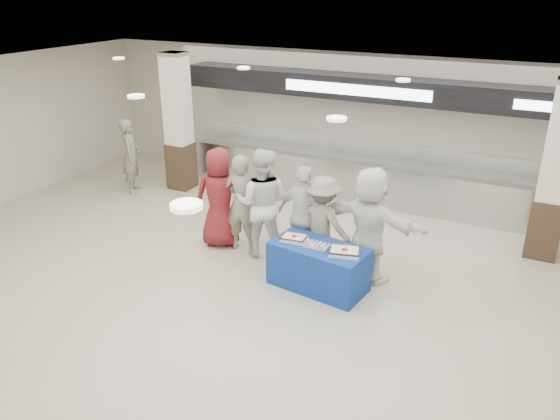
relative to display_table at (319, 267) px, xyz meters
The scene contains 15 objects.
ground 1.59m from the display_table, 121.13° to the right, with size 14.00×14.00×0.00m, color beige.
serving_line 4.23m from the display_table, 101.03° to the left, with size 8.70×0.85×2.80m.
column_left 5.71m from the display_table, 149.03° to the left, with size 0.55×0.55×3.20m.
column_right 4.46m from the display_table, 41.96° to the left, with size 0.55×0.55×3.20m.
display_table is the anchor object (origin of this frame).
sheet_cake_left 0.62m from the display_table, behind, with size 0.44×0.36×0.09m.
sheet_cake_right 0.63m from the display_table, ahead, with size 0.54×0.47×0.10m.
cupcake_tray 0.41m from the display_table, 130.42° to the right, with size 0.38×0.29×0.06m.
civilian_maroon 2.43m from the display_table, 164.27° to the left, with size 0.93×0.60×1.90m, color maroon.
soldier_a 1.98m from the display_table, 160.38° to the left, with size 0.68×0.44×1.85m, color slate.
chef_tall 1.64m from the display_table, 155.06° to the left, with size 0.98×0.76×2.01m, color silver.
chef_short 1.00m from the display_table, 131.27° to the left, with size 1.06×0.44×1.81m, color silver.
soldier_b 0.82m from the display_table, 108.03° to the left, with size 1.09×0.63×1.69m, color slate.
civilian_white 1.08m from the display_table, 46.06° to the left, with size 1.83×0.58×1.98m, color white.
soldier_bg 6.09m from the display_table, 159.29° to the left, with size 0.64×0.42×1.76m, color slate.
Camera 1 is at (3.72, -5.94, 4.67)m, focal length 35.00 mm.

